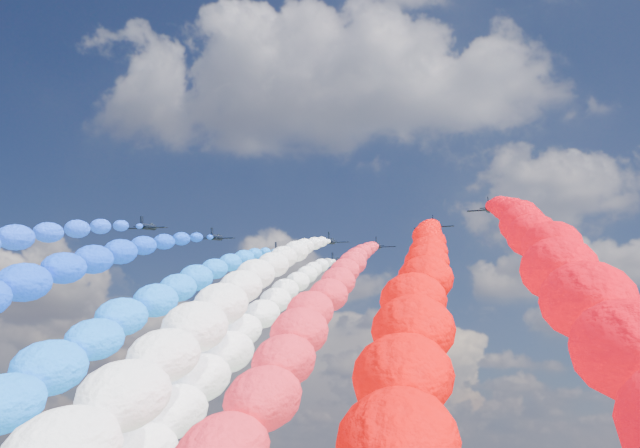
# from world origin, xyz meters

# --- Properties ---
(jet_0) EXTENTS (8.78, 11.72, 5.29)m
(jet_0) POSITION_xyz_m (-35.03, -6.17, 96.97)
(jet_0) COLOR black
(jet_1) EXTENTS (8.85, 11.77, 5.29)m
(jet_1) POSITION_xyz_m (-23.07, 3.68, 96.97)
(jet_1) COLOR black
(trail_1) EXTENTS (6.45, 120.21, 53.51)m
(trail_1) POSITION_xyz_m (-23.07, -57.74, 72.20)
(trail_1) COLOR blue
(jet_2) EXTENTS (8.93, 11.82, 5.29)m
(jet_2) POSITION_xyz_m (-11.95, 16.71, 96.97)
(jet_2) COLOR black
(trail_2) EXTENTS (6.45, 120.21, 53.51)m
(trail_2) POSITION_xyz_m (-11.95, -44.71, 72.20)
(trail_2) COLOR #1373FC
(jet_3) EXTENTS (8.61, 11.59, 5.29)m
(jet_3) POSITION_xyz_m (1.37, 11.01, 96.97)
(jet_3) COLOR black
(trail_3) EXTENTS (6.45, 120.21, 53.51)m
(trail_3) POSITION_xyz_m (1.37, -50.42, 72.20)
(trail_3) COLOR white
(jet_4) EXTENTS (8.96, 11.84, 5.29)m
(jet_4) POSITION_xyz_m (-0.01, 27.65, 96.97)
(jet_4) COLOR black
(trail_4) EXTENTS (6.45, 120.21, 53.51)m
(trail_4) POSITION_xyz_m (-0.01, -33.77, 72.20)
(trail_4) COLOR white
(jet_5) EXTENTS (8.37, 11.42, 5.29)m
(jet_5) POSITION_xyz_m (11.31, 16.45, 96.97)
(jet_5) COLOR black
(trail_5) EXTENTS (6.45, 120.21, 53.51)m
(trail_5) POSITION_xyz_m (11.31, -44.97, 72.20)
(trail_5) COLOR red
(jet_6) EXTENTS (8.65, 11.62, 5.29)m
(jet_6) POSITION_xyz_m (24.43, 3.30, 96.97)
(jet_6) COLOR black
(trail_6) EXTENTS (6.45, 120.21, 53.51)m
(trail_6) POSITION_xyz_m (24.43, -58.12, 72.20)
(trail_6) COLOR #EA0605
(jet_7) EXTENTS (8.92, 11.82, 5.29)m
(jet_7) POSITION_xyz_m (35.32, -6.27, 96.97)
(jet_7) COLOR black
(trail_7) EXTENTS (6.45, 120.21, 53.51)m
(trail_7) POSITION_xyz_m (35.32, -67.69, 72.20)
(trail_7) COLOR red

